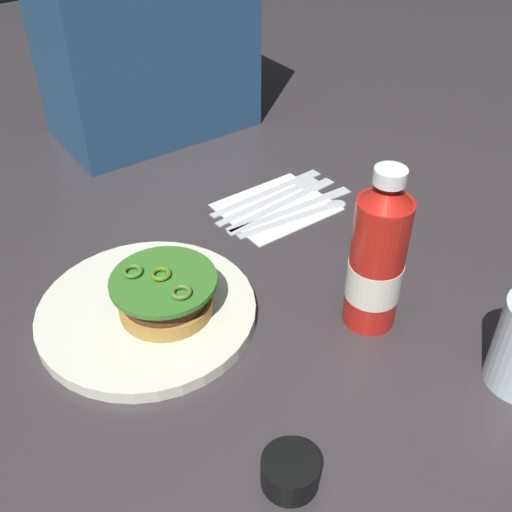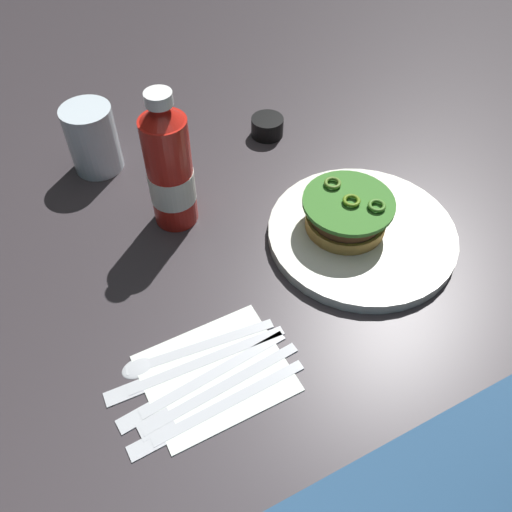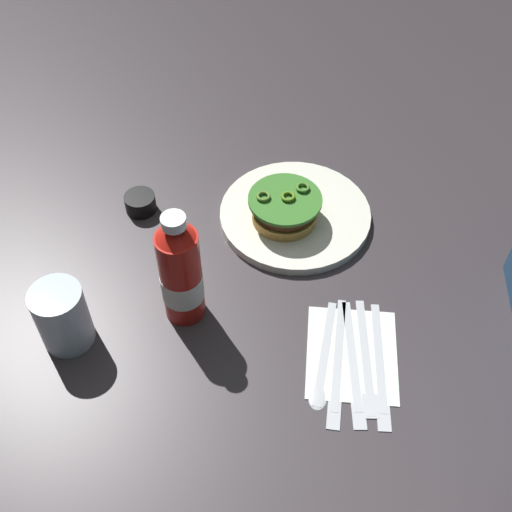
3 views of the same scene
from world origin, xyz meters
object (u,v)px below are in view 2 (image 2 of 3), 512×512
object	(u,v)px
water_glass	(93,139)
napkin	(215,373)
condiment_cup	(267,127)
fork_utensil	(207,394)
dinner_plate	(362,234)
burger_sandwich	(347,213)
ketchup_bottle	(170,170)
steak_knife	(194,383)
spoon_utensil	(177,353)
table_knife	(186,367)
butter_knife	(208,412)

from	to	relation	value
water_glass	napkin	world-z (taller)	water_glass
condiment_cup	fork_utensil	distance (m)	0.47
dinner_plate	burger_sandwich	bearing A→B (deg)	-45.33
ketchup_bottle	fork_utensil	world-z (taller)	ketchup_bottle
water_glass	napkin	distance (m)	0.41
dinner_plate	steak_knife	bearing A→B (deg)	19.14
dinner_plate	spoon_utensil	bearing A→B (deg)	10.90
condiment_cup	napkin	bearing A→B (deg)	54.56
spoon_utensil	table_knife	world-z (taller)	same
dinner_plate	butter_knife	xyz separation A→B (m)	(0.29, 0.14, -0.00)
spoon_utensil	steak_knife	size ratio (longest dim) A/B	0.87
spoon_utensil	butter_knife	world-z (taller)	same
ketchup_bottle	fork_utensil	xyz separation A→B (m)	(0.07, 0.27, -0.08)
table_knife	ketchup_bottle	bearing A→B (deg)	-109.34
condiment_cup	fork_utensil	size ratio (longest dim) A/B	0.27
burger_sandwich	fork_utensil	bearing A→B (deg)	27.17
dinner_plate	steak_knife	size ratio (longest dim) A/B	1.22
butter_knife	spoon_utensil	bearing A→B (deg)	-87.93
water_glass	fork_utensil	xyz separation A→B (m)	(0.01, 0.43, -0.05)
dinner_plate	spoon_utensil	xyz separation A→B (m)	(0.29, 0.06, -0.00)
napkin	dinner_plate	bearing A→B (deg)	-159.62
dinner_plate	fork_utensil	bearing A→B (deg)	22.80
water_glass	steak_knife	bearing A→B (deg)	87.94
ketchup_bottle	condiment_cup	xyz separation A→B (m)	(-0.20, -0.11, -0.07)
spoon_utensil	butter_knife	xyz separation A→B (m)	(-0.00, 0.08, 0.00)
table_knife	steak_knife	bearing A→B (deg)	91.77
condiment_cup	ketchup_bottle	bearing A→B (deg)	28.77
steak_knife	ketchup_bottle	bearing A→B (deg)	-107.53
dinner_plate	steak_knife	xyz separation A→B (m)	(0.29, 0.10, -0.00)
water_glass	table_knife	world-z (taller)	water_glass
napkin	spoon_utensil	world-z (taller)	spoon_utensil
condiment_cup	spoon_utensil	world-z (taller)	condiment_cup
burger_sandwich	water_glass	xyz separation A→B (m)	(0.25, -0.29, 0.01)
ketchup_bottle	napkin	size ratio (longest dim) A/B	1.28
water_glass	fork_utensil	distance (m)	0.43
water_glass	fork_utensil	world-z (taller)	water_glass
ketchup_bottle	spoon_utensil	distance (m)	0.24
dinner_plate	condiment_cup	distance (m)	0.26
dinner_plate	steak_knife	world-z (taller)	dinner_plate
dinner_plate	napkin	xyz separation A→B (m)	(0.26, 0.10, -0.01)
condiment_cup	fork_utensil	bearing A→B (deg)	54.14
burger_sandwich	spoon_utensil	world-z (taller)	burger_sandwich
steak_knife	condiment_cup	bearing A→B (deg)	-127.91
water_glass	condiment_cup	bearing A→B (deg)	169.99
butter_knife	burger_sandwich	bearing A→B (deg)	-150.33
burger_sandwich	spoon_utensil	xyz separation A→B (m)	(0.27, 0.07, -0.03)
burger_sandwich	spoon_utensil	bearing A→B (deg)	15.00
ketchup_bottle	butter_knife	distance (m)	0.31
water_glass	napkin	xyz separation A→B (m)	(-0.01, 0.41, -0.05)
steak_knife	fork_utensil	distance (m)	0.02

